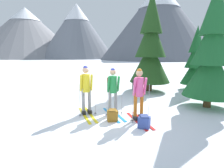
# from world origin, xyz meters

# --- Properties ---
(ground_plane) EXTENTS (400.00, 400.00, 0.00)m
(ground_plane) POSITION_xyz_m (0.00, 0.00, 0.00)
(ground_plane) COLOR white
(skier_in_yellow) EXTENTS (0.93, 1.69, 1.73)m
(skier_in_yellow) POSITION_xyz_m (-0.72, 0.08, 0.95)
(skier_in_yellow) COLOR yellow
(skier_in_yellow) RESTS_ON ground
(skier_in_green) EXTENTS (0.85, 1.57, 1.65)m
(skier_in_green) POSITION_xyz_m (0.20, 0.15, 0.92)
(skier_in_green) COLOR #1E84D1
(skier_in_green) RESTS_ON ground
(skier_in_pink) EXTENTS (0.73, 1.58, 1.68)m
(skier_in_pink) POSITION_xyz_m (1.04, -0.40, 0.94)
(skier_in_pink) COLOR red
(skier_in_pink) RESTS_ON ground
(pine_tree_near) EXTENTS (1.98, 1.98, 4.77)m
(pine_tree_near) POSITION_xyz_m (4.00, 1.02, 2.18)
(pine_tree_near) COLOR #51381E
(pine_tree_near) RESTS_ON ground
(pine_tree_mid) EXTENTS (1.52, 1.52, 3.68)m
(pine_tree_mid) POSITION_xyz_m (4.93, 4.41, 1.68)
(pine_tree_mid) COLOR #51381E
(pine_tree_mid) RESTS_ON ground
(pine_tree_far) EXTENTS (2.25, 2.25, 5.43)m
(pine_tree_far) POSITION_xyz_m (2.26, 4.10, 2.48)
(pine_tree_far) COLOR #51381E
(pine_tree_far) RESTS_ON ground
(backpack_on_snow_front) EXTENTS (0.39, 0.35, 0.38)m
(backpack_on_snow_front) POSITION_xyz_m (1.13, -1.05, 0.19)
(backpack_on_snow_front) COLOR #384C99
(backpack_on_snow_front) RESTS_ON ground
(backpack_on_snow_beside) EXTENTS (0.36, 0.29, 0.38)m
(backpack_on_snow_beside) POSITION_xyz_m (0.20, -0.53, 0.19)
(backpack_on_snow_beside) COLOR #99661E
(backpack_on_snow_beside) RESTS_ON ground
(mountain_ridge_distant) EXTENTS (106.30, 60.63, 25.21)m
(mountain_ridge_distant) POSITION_xyz_m (-6.88, 66.58, 11.06)
(mountain_ridge_distant) COLOR gray
(mountain_ridge_distant) RESTS_ON ground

